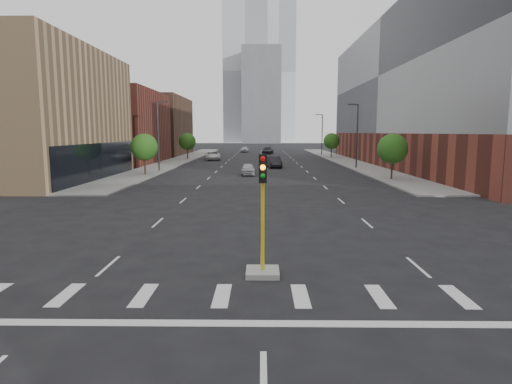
{
  "coord_description": "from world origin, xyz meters",
  "views": [
    {
      "loc": [
        -0.06,
        -5.99,
        5.15
      ],
      "look_at": [
        -0.29,
        12.94,
        2.5
      ],
      "focal_mm": 30.0,
      "sensor_mm": 36.0,
      "label": 1
    }
  ],
  "objects_px": {
    "car_near_left": "(248,169)",
    "car_deep_right": "(268,151)",
    "car_mid_right": "(274,162)",
    "car_distant": "(245,149)",
    "median_traffic_signal": "(263,249)",
    "car_far_left": "(213,156)"
  },
  "relations": [
    {
      "from": "car_near_left",
      "to": "car_distant",
      "type": "bearing_deg",
      "value": 90.58
    },
    {
      "from": "car_deep_right",
      "to": "car_distant",
      "type": "xyz_separation_m",
      "value": [
        -5.86,
        9.17,
        -0.06
      ]
    },
    {
      "from": "median_traffic_signal",
      "to": "car_deep_right",
      "type": "distance_m",
      "value": 87.05
    },
    {
      "from": "median_traffic_signal",
      "to": "car_deep_right",
      "type": "relative_size",
      "value": 0.77
    },
    {
      "from": "car_near_left",
      "to": "car_deep_right",
      "type": "xyz_separation_m",
      "value": [
        3.14,
        50.35,
        0.1
      ]
    },
    {
      "from": "car_mid_right",
      "to": "car_distant",
      "type": "height_order",
      "value": "car_mid_right"
    },
    {
      "from": "car_mid_right",
      "to": "car_far_left",
      "type": "xyz_separation_m",
      "value": [
        -10.92,
        16.93,
        -0.01
      ]
    },
    {
      "from": "median_traffic_signal",
      "to": "car_near_left",
      "type": "distance_m",
      "value": 36.72
    },
    {
      "from": "car_mid_right",
      "to": "car_deep_right",
      "type": "height_order",
      "value": "car_mid_right"
    },
    {
      "from": "car_mid_right",
      "to": "car_distant",
      "type": "relative_size",
      "value": 1.13
    },
    {
      "from": "median_traffic_signal",
      "to": "car_deep_right",
      "type": "height_order",
      "value": "median_traffic_signal"
    },
    {
      "from": "car_deep_right",
      "to": "car_far_left",
      "type": "bearing_deg",
      "value": -106.64
    },
    {
      "from": "car_near_left",
      "to": "car_distant",
      "type": "relative_size",
      "value": 0.95
    },
    {
      "from": "car_deep_right",
      "to": "car_mid_right",
      "type": "bearing_deg",
      "value": -80.72
    },
    {
      "from": "median_traffic_signal",
      "to": "car_distant",
      "type": "bearing_deg",
      "value": 92.6
    },
    {
      "from": "car_near_left",
      "to": "car_deep_right",
      "type": "height_order",
      "value": "car_deep_right"
    },
    {
      "from": "car_deep_right",
      "to": "car_distant",
      "type": "height_order",
      "value": "car_deep_right"
    },
    {
      "from": "car_deep_right",
      "to": "median_traffic_signal",
      "type": "bearing_deg",
      "value": -82.2
    },
    {
      "from": "median_traffic_signal",
      "to": "car_near_left",
      "type": "relative_size",
      "value": 1.03
    },
    {
      "from": "car_near_left",
      "to": "car_distant",
      "type": "distance_m",
      "value": 59.59
    },
    {
      "from": "median_traffic_signal",
      "to": "car_near_left",
      "type": "xyz_separation_m",
      "value": [
        -1.64,
        36.69,
        -0.25
      ]
    },
    {
      "from": "car_near_left",
      "to": "car_mid_right",
      "type": "bearing_deg",
      "value": 70.67
    }
  ]
}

